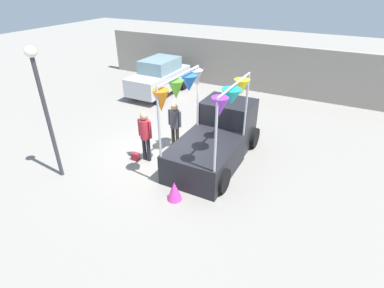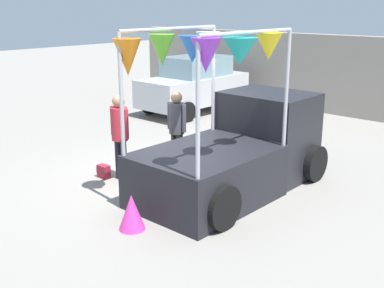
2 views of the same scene
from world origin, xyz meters
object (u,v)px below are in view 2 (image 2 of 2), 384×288
(person_vendor, at_px, (177,123))
(person_customer, at_px, (120,129))
(parked_car, at_px, (194,84))
(handbag, at_px, (104,172))
(folded_kite_bundle_magenta, at_px, (132,212))
(vendor_truck, at_px, (239,143))

(person_vendor, bearing_deg, person_customer, -109.32)
(parked_car, height_order, handbag, parked_car)
(person_vendor, relative_size, handbag, 6.29)
(person_customer, xyz_separation_m, person_vendor, (0.43, 1.24, -0.03))
(parked_car, relative_size, folded_kite_bundle_magenta, 6.67)
(person_customer, distance_m, person_vendor, 1.31)
(person_vendor, xyz_separation_m, folded_kite_bundle_magenta, (1.51, -2.63, -0.77))
(parked_car, bearing_deg, person_vendor, -51.65)
(person_customer, bearing_deg, vendor_truck, 32.11)
(person_vendor, xyz_separation_m, handbag, (-0.78, -1.44, -0.93))
(parked_car, xyz_separation_m, handbag, (2.98, -6.19, -0.80))
(parked_car, distance_m, person_customer, 6.85)
(person_vendor, distance_m, handbag, 1.88)
(parked_car, height_order, person_customer, parked_car)
(person_customer, distance_m, folded_kite_bundle_magenta, 2.52)
(person_customer, relative_size, handbag, 6.45)
(handbag, relative_size, folded_kite_bundle_magenta, 0.47)
(vendor_truck, distance_m, folded_kite_bundle_magenta, 2.77)
(person_customer, xyz_separation_m, folded_kite_bundle_magenta, (1.94, -1.40, -0.80))
(person_customer, relative_size, person_vendor, 1.03)
(person_vendor, height_order, folded_kite_bundle_magenta, person_vendor)
(parked_car, height_order, person_vendor, parked_car)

